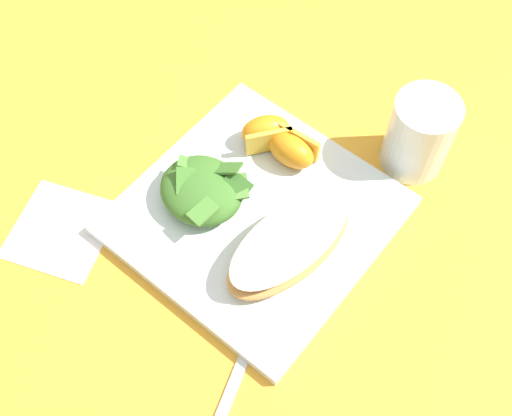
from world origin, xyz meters
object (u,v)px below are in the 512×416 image
orange_wedge_front (292,150)px  metal_fork (225,404)px  cheesy_pizza_bread (289,244)px  orange_wedge_middle (266,132)px  paper_napkin (61,230)px  white_plate (256,216)px  drinking_clear_cup (419,134)px  green_salad_pile (202,190)px

orange_wedge_front → metal_fork: (-0.13, 0.27, -0.03)m
cheesy_pizza_bread → orange_wedge_middle: bearing=-41.6°
orange_wedge_front → paper_napkin: 0.29m
cheesy_pizza_bread → white_plate: bearing=-14.9°
cheesy_pizza_bread → orange_wedge_middle: size_ratio=2.59×
orange_wedge_front → drinking_clear_cup: 0.15m
cheesy_pizza_bread → drinking_clear_cup: (-0.04, -0.20, 0.02)m
paper_napkin → metal_fork: 0.28m
metal_fork → green_salad_pile: bearing=-43.2°
orange_wedge_front → drinking_clear_cup: bearing=-136.6°
green_salad_pile → orange_wedge_middle: (-0.00, -0.11, -0.00)m
white_plate → paper_napkin: size_ratio=2.55×
green_salad_pile → drinking_clear_cup: drinking_clear_cup is taller
orange_wedge_front → drinking_clear_cup: (-0.11, -0.10, 0.02)m
orange_wedge_middle → drinking_clear_cup: size_ratio=0.67×
orange_wedge_front → metal_fork: size_ratio=0.34×
metal_fork → white_plate: bearing=-58.9°
paper_napkin → cheesy_pizza_bread: bearing=-148.3°
white_plate → orange_wedge_middle: bearing=-57.6°
metal_fork → orange_wedge_middle: bearing=-58.5°
paper_napkin → orange_wedge_front: bearing=-122.5°
white_plate → drinking_clear_cup: size_ratio=2.70×
green_salad_pile → drinking_clear_cup: (-0.16, -0.21, 0.02)m
orange_wedge_front → paper_napkin: bearing=57.5°
cheesy_pizza_bread → paper_napkin: 0.27m
orange_wedge_front → orange_wedge_middle: (0.04, -0.00, 0.00)m
orange_wedge_middle → white_plate: bearing=122.4°
white_plate → metal_fork: size_ratio=1.52×
orange_wedge_front → paper_napkin: size_ratio=0.56×
orange_wedge_middle → paper_napkin: (0.11, 0.24, -0.03)m
drinking_clear_cup → white_plate: bearing=63.1°
metal_fork → drinking_clear_cup: size_ratio=1.77×
orange_wedge_middle → metal_fork: bearing=121.5°
green_salad_pile → metal_fork: size_ratio=0.56×
green_salad_pile → orange_wedge_front: size_ratio=1.67×
white_plate → orange_wedge_middle: (0.05, -0.09, 0.03)m
paper_napkin → orange_wedge_middle: bearing=-114.9°
orange_wedge_middle → green_salad_pile: bearing=87.5°
orange_wedge_middle → metal_fork: (-0.17, 0.27, -0.03)m
orange_wedge_middle → metal_fork: 0.32m
orange_wedge_middle → paper_napkin: bearing=65.1°
green_salad_pile → metal_fork: (-0.17, 0.16, -0.03)m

